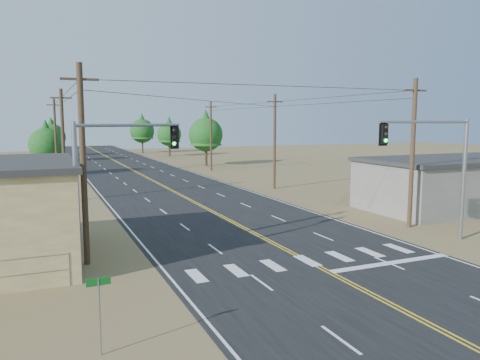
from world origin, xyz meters
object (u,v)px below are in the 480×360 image
signal_mast_left (110,170)px  street_sign (99,304)px  building_right (455,184)px  signal_mast_right (441,159)px

signal_mast_left → street_sign: bearing=-123.1°
building_right → street_sign: size_ratio=6.06×
signal_mast_left → street_sign: signal_mast_left is taller
building_right → signal_mast_right: size_ratio=2.04×
building_right → signal_mast_left: 29.04m
signal_mast_right → street_sign: bearing=-161.2°
signal_mast_right → street_sign: size_ratio=2.97×
building_right → street_sign: building_right is taller
signal_mast_left → signal_mast_right: size_ratio=0.98×
signal_mast_right → signal_mast_left: bearing=174.4°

